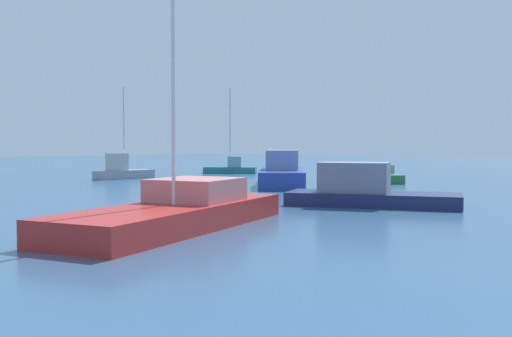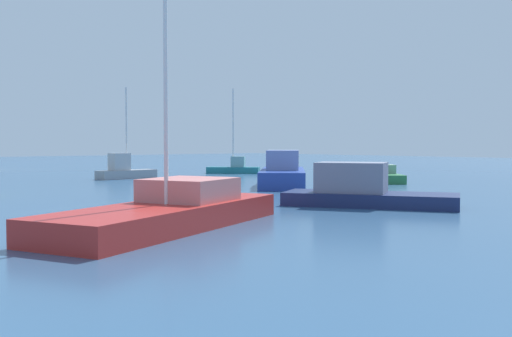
# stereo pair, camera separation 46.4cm
# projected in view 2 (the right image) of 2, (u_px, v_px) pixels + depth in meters

# --- Properties ---
(water) EXTENTS (160.00, 160.00, 0.00)m
(water) POSITION_uv_depth(u_px,v_px,m) (105.00, 193.00, 28.11)
(water) COLOR #2D5175
(water) RESTS_ON ground
(sailboat_red_distant_north) EXTENTS (8.93, 5.65, 13.17)m
(sailboat_red_distant_north) POSITION_uv_depth(u_px,v_px,m) (171.00, 209.00, 16.58)
(sailboat_red_distant_north) COLOR #B22823
(sailboat_red_distant_north) RESTS_ON water
(motorboat_navy_near_pier) EXTENTS (5.09, 6.67, 1.65)m
(motorboat_navy_near_pier) POSITION_uv_depth(u_px,v_px,m) (362.00, 190.00, 22.32)
(motorboat_navy_near_pier) COLOR #19234C
(motorboat_navy_near_pier) RESTS_ON water
(motorboat_blue_behind_lamppost) EXTENTS (7.21, 7.20, 1.98)m
(motorboat_blue_behind_lamppost) POSITION_uv_depth(u_px,v_px,m) (283.00, 173.00, 32.95)
(motorboat_blue_behind_lamppost) COLOR #233D93
(motorboat_blue_behind_lamppost) RESTS_ON water
(sailboat_teal_outer_mooring) EXTENTS (3.65, 3.89, 6.65)m
(sailboat_teal_outer_mooring) POSITION_uv_depth(u_px,v_px,m) (234.00, 167.00, 46.34)
(sailboat_teal_outer_mooring) COLOR #1E707A
(sailboat_teal_outer_mooring) RESTS_ON water
(sailboat_grey_inner_mooring) EXTENTS (4.25, 1.53, 6.09)m
(sailboat_grey_inner_mooring) POSITION_uv_depth(u_px,v_px,m) (125.00, 170.00, 39.40)
(sailboat_grey_inner_mooring) COLOR gray
(sailboat_grey_inner_mooring) RESTS_ON water
(motorboat_green_far_left) EXTENTS (3.57, 3.84, 1.05)m
(motorboat_green_far_left) POSITION_uv_depth(u_px,v_px,m) (388.00, 176.00, 35.89)
(motorboat_green_far_left) COLOR #28703D
(motorboat_green_far_left) RESTS_ON water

